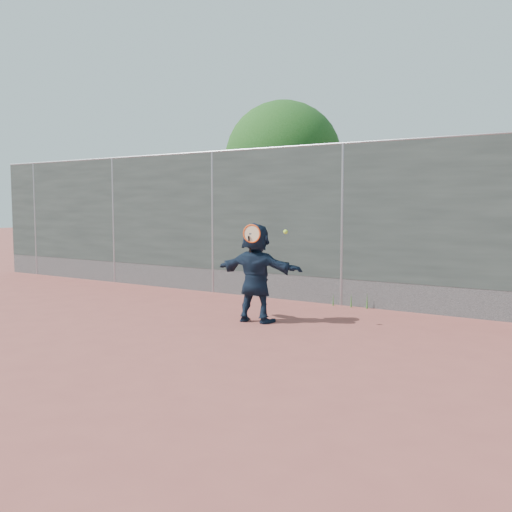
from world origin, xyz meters
The scene contains 6 objects.
ground centered at (0.00, 0.00, 0.00)m, with size 80.00×80.00×0.00m, color #9E4C42.
player centered at (-0.51, 1.34, 0.80)m, with size 1.48×0.47×1.59m, color #132134.
fence centered at (0.00, 3.50, 1.58)m, with size 20.00×0.06×3.03m.
swing_action centered at (-0.41, 1.15, 1.41)m, with size 0.73×0.18×0.51m.
tree_left centered at (-2.85, 6.55, 2.94)m, with size 3.15×3.00×4.53m.
weed_clump centered at (0.29, 3.38, 0.13)m, with size 0.68×0.07×0.30m.
Camera 1 is at (4.36, -6.26, 1.85)m, focal length 40.00 mm.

